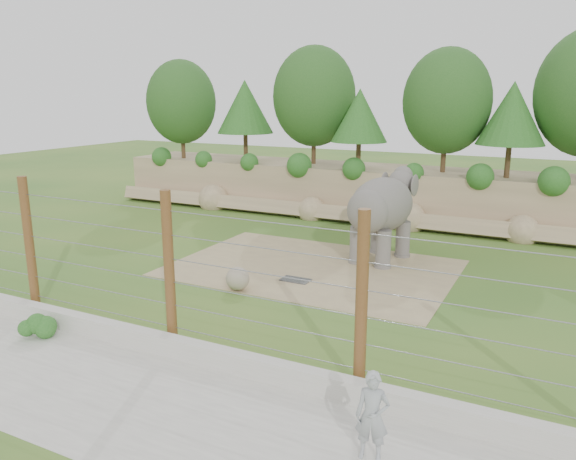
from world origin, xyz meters
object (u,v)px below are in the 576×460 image
at_px(stone_ball, 238,279).
at_px(barrier_fence, 169,270).
at_px(elephant, 381,218).
at_px(zookeeper, 372,416).

height_order(stone_ball, barrier_fence, barrier_fence).
height_order(elephant, stone_ball, elephant).
bearing_deg(stone_ball, barrier_fence, -81.01).
xyz_separation_m(elephant, zookeeper, (3.60, -11.72, -0.84)).
bearing_deg(elephant, zookeeper, -65.25).
bearing_deg(zookeeper, stone_ball, 127.60).
relative_size(stone_ball, barrier_fence, 0.04).
bearing_deg(zookeeper, elephant, 98.13).
bearing_deg(barrier_fence, elephant, 76.11).
relative_size(stone_ball, zookeeper, 0.47).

